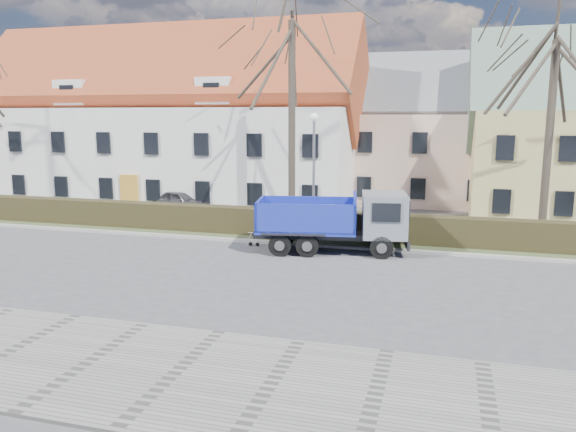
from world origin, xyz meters
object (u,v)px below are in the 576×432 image
(dump_truck, at_px, (327,221))
(cart_frame, at_px, (249,238))
(streetlight, at_px, (314,174))
(parked_car_a, at_px, (182,201))

(dump_truck, relative_size, cart_frame, 8.60)
(cart_frame, bearing_deg, streetlight, 54.70)
(cart_frame, height_order, parked_car_a, parked_car_a)
(streetlight, xyz_separation_m, parked_car_a, (-9.06, 4.13, -2.30))
(streetlight, height_order, cart_frame, streetlight)
(parked_car_a, bearing_deg, cart_frame, -119.26)
(dump_truck, height_order, streetlight, streetlight)
(streetlight, relative_size, cart_frame, 7.73)
(dump_truck, distance_m, parked_car_a, 12.73)
(streetlight, distance_m, parked_car_a, 10.22)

